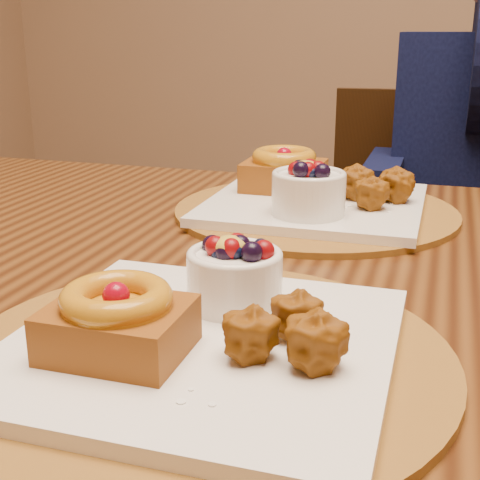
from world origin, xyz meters
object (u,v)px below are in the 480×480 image
place_setting_far (313,196)px  chair_far (407,245)px  dining_table (274,333)px  place_setting_near (202,334)px

place_setting_far → chair_far: bearing=83.4°
dining_table → chair_far: (0.09, 1.02, -0.21)m
dining_table → place_setting_near: bearing=-90.5°
dining_table → place_setting_near: size_ratio=4.21×
place_setting_near → chair_far: (0.09, 1.24, -0.31)m
dining_table → place_setting_near: place_setting_near is taller
place_setting_near → chair_far: bearing=85.8°
dining_table → chair_far: chair_far is taller
dining_table → place_setting_near: 0.24m
place_setting_near → dining_table: bearing=89.5°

